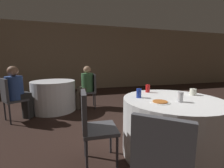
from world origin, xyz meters
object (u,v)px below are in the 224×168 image
Objects in this scene: chair_near_southwest at (161,163)px; table_far at (54,96)px; soda_can_red at (148,88)px; person_green_jacket at (85,87)px; pizza_plate_near at (160,102)px; chair_far_southwest at (10,96)px; table_near at (171,126)px; chair_near_west at (92,122)px; person_blue_shirt at (19,93)px; soda_can_silver at (180,97)px; soda_can_blue at (139,93)px; chair_far_east at (91,88)px.

table_far is at bearing 148.54° from chair_near_southwest.
soda_can_red is at bearing 106.03° from chair_near_southwest.
chair_near_southwest is 7.37× the size of soda_can_red.
soda_can_red is (0.81, -1.85, 0.26)m from person_green_jacket.
chair_near_southwest reaches higher than pizza_plate_near.
pizza_plate_near is at bearing 15.53° from chair_far_southwest.
table_near and table_far have the same top height.
table_near is 1.42× the size of chair_near_west.
table_far is 2.48m from soda_can_red.
person_blue_shirt reaches higher than pizza_plate_near.
chair_far_southwest is 0.80× the size of person_green_jacket.
pizza_plate_near is (0.43, 0.68, 0.22)m from chair_near_southwest.
chair_far_southwest is at bearing -146.69° from table_far.
soda_can_blue is at bearing 138.68° from soda_can_silver.
person_green_jacket is at bearing 103.67° from soda_can_blue.
soda_can_red is at bearing 116.22° from chair_near_west.
chair_far_southwest is at bearing 107.55° from chair_far_east.
chair_far_east reaches higher than pizza_plate_near.
chair_near_west is 7.37× the size of soda_can_blue.
chair_near_southwest is (-0.69, -0.79, 0.16)m from table_near.
soda_can_red is at bearing 75.10° from pizza_plate_near.
soda_can_silver is (0.73, -2.46, 0.28)m from chair_far_east.
person_blue_shirt reaches higher than chair_near_southwest.
soda_can_red is at bearing 23.58° from person_blue_shirt.
soda_can_silver reaches higher than table_far.
chair_far_east is at bearing 101.35° from pizza_plate_near.
chair_near_southwest is at bearing -114.91° from soda_can_red.
soda_can_red reaches higher than table_near.
table_far is 0.94× the size of person_green_jacket.
chair_near_west is at bearing 1.22° from person_blue_shirt.
table_far is at bearing 123.79° from soda_can_silver.
soda_can_blue is (-0.38, 0.33, 0.00)m from soda_can_silver.
person_blue_shirt is (-1.28, 1.85, 0.04)m from chair_near_west.
table_near is 1.42× the size of chair_far_southwest.
chair_near_west and chair_far_east have the same top height.
person_green_jacket is 0.98× the size of person_blue_shirt.
chair_far_east is at bearing 99.30° from soda_can_blue.
chair_near_west is 2.27m from chair_far_east.
table_far is at bearing 130.07° from soda_can_red.
chair_near_southwest is 3.90× the size of pizza_plate_near.
table_near is 0.64m from soda_can_red.
table_near is at bearing -24.20° from soda_can_blue.
person_green_jacket is 1.47m from person_blue_shirt.
chair_near_southwest is (0.36, -0.85, 0.00)m from chair_near_west.
table_near is 0.47m from soda_can_silver.
person_blue_shirt is at bearing 138.23° from soda_can_silver.
soda_can_red is (0.15, 0.57, 0.05)m from pizza_plate_near.
soda_can_red is at bearing -154.61° from person_green_jacket.
soda_can_blue is 0.40m from soda_can_red.
person_green_jacket is (0.77, -0.02, 0.18)m from table_far.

